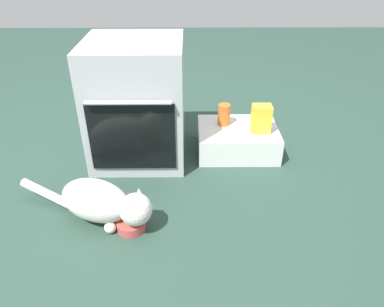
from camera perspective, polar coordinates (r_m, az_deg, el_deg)
The scene contains 7 objects.
ground at distance 2.16m, azimuth -8.54°, elevation -5.22°, with size 8.00×8.00×0.00m, color #284238.
oven at distance 2.30m, azimuth -8.57°, elevation 7.92°, with size 0.57×0.61×0.75m.
pantry_cabinet at distance 2.46m, azimuth 7.07°, elevation 2.19°, with size 0.52×0.41×0.17m, color white.
food_bowl at distance 1.88m, azimuth -9.46°, elevation -10.79°, with size 0.14×0.14×0.08m.
cat at distance 1.89m, azimuth -13.85°, elevation -7.33°, with size 0.75×0.38×0.23m.
snack_bag at distance 2.36m, azimuth 10.72°, elevation 5.33°, with size 0.12×0.09×0.18m, color yellow.
sauce_jar at distance 2.42m, azimuth 5.00°, elevation 6.03°, with size 0.08×0.08×0.14m, color #D16023.
Camera 1 is at (0.31, -1.71, 1.29)m, focal length 34.25 mm.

